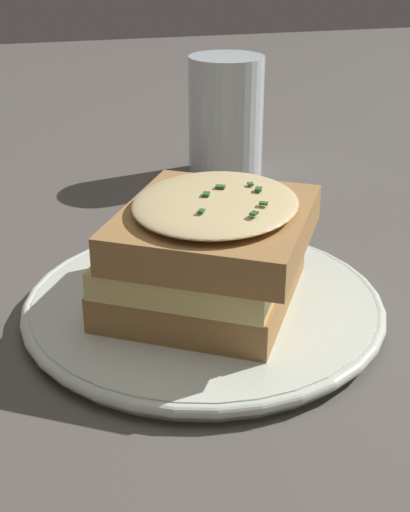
{
  "coord_description": "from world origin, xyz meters",
  "views": [
    {
      "loc": [
        0.4,
        -0.11,
        0.24
      ],
      "look_at": [
        -0.01,
        0.0,
        0.04
      ],
      "focal_mm": 50.0,
      "sensor_mm": 36.0,
      "label": 1
    }
  ],
  "objects": [
    {
      "name": "sandwich",
      "position": [
        -0.01,
        0.0,
        0.05
      ],
      "size": [
        0.17,
        0.17,
        0.08
      ],
      "rotation": [
        0.0,
        0.0,
        5.73
      ],
      "color": "#A37542",
      "rests_on": "dinner_plate"
    },
    {
      "name": "dinner_plate",
      "position": [
        -0.01,
        0.0,
        0.01
      ],
      "size": [
        0.24,
        0.24,
        0.01
      ],
      "color": "silver",
      "rests_on": "ground_plane"
    },
    {
      "name": "ground_plane",
      "position": [
        0.0,
        0.0,
        0.0
      ],
      "size": [
        2.4,
        2.4,
        0.0
      ],
      "primitive_type": "plane",
      "color": "#514C47"
    },
    {
      "name": "water_glass",
      "position": [
        -0.29,
        0.1,
        0.06
      ],
      "size": [
        0.08,
        0.08,
        0.12
      ],
      "primitive_type": "cylinder",
      "color": "silver",
      "rests_on": "ground_plane"
    }
  ]
}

